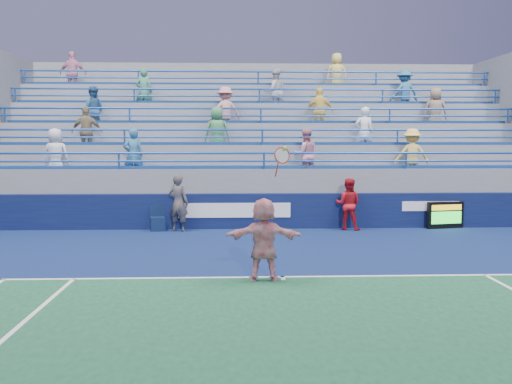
{
  "coord_description": "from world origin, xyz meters",
  "views": [
    {
      "loc": [
        -0.98,
        -11.1,
        2.69
      ],
      "look_at": [
        -0.42,
        2.5,
        1.5
      ],
      "focal_mm": 40.0,
      "sensor_mm": 36.0,
      "label": 1
    }
  ],
  "objects_px": {
    "judge_chair": "(158,223)",
    "tennis_player": "(264,239)",
    "ball_girl": "(348,204)",
    "line_judge": "(178,203)",
    "serve_speed_board": "(445,215)"
  },
  "relations": [
    {
      "from": "tennis_player",
      "to": "ball_girl",
      "type": "distance_m",
      "value": 6.95
    },
    {
      "from": "serve_speed_board",
      "to": "ball_girl",
      "type": "height_order",
      "value": "ball_girl"
    },
    {
      "from": "ball_girl",
      "to": "serve_speed_board",
      "type": "bearing_deg",
      "value": -156.75
    },
    {
      "from": "serve_speed_board",
      "to": "tennis_player",
      "type": "relative_size",
      "value": 0.47
    },
    {
      "from": "tennis_player",
      "to": "line_judge",
      "type": "bearing_deg",
      "value": 109.77
    },
    {
      "from": "serve_speed_board",
      "to": "judge_chair",
      "type": "height_order",
      "value": "serve_speed_board"
    },
    {
      "from": "judge_chair",
      "to": "tennis_player",
      "type": "xyz_separation_m",
      "value": [
        2.88,
        -6.35,
        0.57
      ]
    },
    {
      "from": "serve_speed_board",
      "to": "judge_chair",
      "type": "bearing_deg",
      "value": -179.36
    },
    {
      "from": "line_judge",
      "to": "ball_girl",
      "type": "xyz_separation_m",
      "value": [
        5.17,
        0.08,
        -0.07
      ]
    },
    {
      "from": "serve_speed_board",
      "to": "line_judge",
      "type": "height_order",
      "value": "line_judge"
    },
    {
      "from": "judge_chair",
      "to": "serve_speed_board",
      "type": "bearing_deg",
      "value": 0.64
    },
    {
      "from": "serve_speed_board",
      "to": "ball_girl",
      "type": "distance_m",
      "value": 3.11
    },
    {
      "from": "judge_chair",
      "to": "ball_girl",
      "type": "distance_m",
      "value": 5.84
    },
    {
      "from": "ball_girl",
      "to": "tennis_player",
      "type": "bearing_deg",
      "value": 85.42
    },
    {
      "from": "serve_speed_board",
      "to": "line_judge",
      "type": "xyz_separation_m",
      "value": [
        -8.25,
        -0.24,
        0.45
      ]
    }
  ]
}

